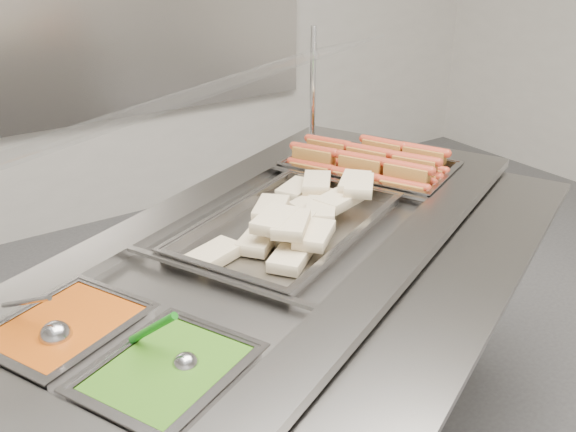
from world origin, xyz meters
TOP-DOWN VIEW (x-y plane):
  - back_panel at (0.00, 2.45)m, footprint 3.00×0.04m
  - steam_counter at (0.01, 0.37)m, footprint 1.91×1.44m
  - tray_rail at (0.21, -0.06)m, footprint 1.62×0.99m
  - sneeze_guard at (-0.08, 0.56)m, footprint 1.51×0.89m
  - pan_hotdogs at (0.54, 0.62)m, footprint 0.50×0.60m
  - pan_wraps at (0.06, 0.39)m, footprint 0.73×0.60m
  - pan_beans at (-0.59, 0.24)m, footprint 0.35×0.32m
  - pan_peas at (-0.48, -0.00)m, footprint 0.35×0.32m
  - hotdogs_in_buns at (0.52, 0.60)m, footprint 0.43×0.52m
  - tortilla_wraps at (0.11, 0.39)m, footprint 0.66×0.50m
  - ladle at (-0.62, 0.21)m, footprint 0.10×0.17m
  - serving_spoon at (-0.45, 0.00)m, footprint 0.09×0.15m

SIDE VIEW (x-z plane):
  - steam_counter at x=0.01m, z-range 0.00..0.84m
  - tray_rail at x=0.21m, z-range 0.77..0.81m
  - pan_hotdogs at x=0.54m, z-range 0.75..0.84m
  - pan_beans at x=-0.59m, z-range 0.75..0.85m
  - pan_peas at x=-0.48m, z-range 0.75..0.85m
  - pan_wraps at x=0.06m, z-range 0.78..0.84m
  - ladle at x=-0.62m, z-range 0.78..0.91m
  - hotdogs_in_buns at x=0.52m, z-range 0.79..0.90m
  - serving_spoon at x=-0.45m, z-range 0.78..0.91m
  - tortilla_wraps at x=0.11m, z-range 0.81..0.90m
  - sneeze_guard at x=-0.08m, z-range 0.97..1.38m
  - back_panel at x=0.00m, z-range 0.60..1.80m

